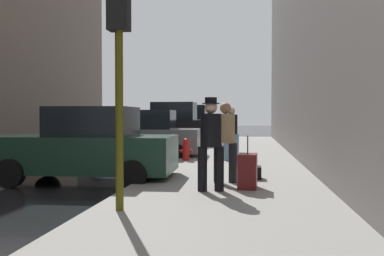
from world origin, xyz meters
TOP-DOWN VIEW (x-y plane):
  - sidewalk at (6.00, 0.00)m, footprint 4.00×40.00m
  - parked_dark_green_sedan at (2.65, 0.00)m, footprint 4.24×2.13m
  - parked_gray_coupe at (2.65, 5.47)m, footprint 4.26×2.17m
  - parked_black_suv at (2.65, 11.16)m, footprint 4.62×2.10m
  - parked_white_van at (2.65, 16.56)m, footprint 4.61×2.07m
  - parked_silver_sedan at (2.65, 22.18)m, footprint 4.23×2.12m
  - fire_hydrant at (4.45, 3.88)m, footprint 0.42×0.22m
  - traffic_light at (4.50, -3.43)m, footprint 0.32×0.32m
  - pedestrian_in_tan_coat at (5.94, -0.54)m, footprint 0.50×0.41m
  - pedestrian_in_jeans at (5.89, 4.01)m, footprint 0.53×0.48m
  - pedestrian_with_fedora at (5.72, -1.62)m, footprint 0.52×0.47m
  - rolling_suitcase at (6.42, -1.20)m, footprint 0.39×0.58m
  - duffel_bag at (6.56, 0.12)m, footprint 0.32×0.44m

SIDE VIEW (x-z plane):
  - sidewalk at x=6.00m, z-range 0.00..0.15m
  - duffel_bag at x=6.56m, z-range 0.15..0.43m
  - rolling_suitcase at x=6.42m, z-range -0.03..1.01m
  - fire_hydrant at x=4.45m, z-range 0.15..0.85m
  - parked_dark_green_sedan at x=2.65m, z-range -0.05..1.74m
  - parked_gray_coupe at x=2.65m, z-range -0.05..1.74m
  - parked_silver_sedan at x=2.65m, z-range -0.05..1.74m
  - parked_black_suv at x=2.65m, z-range -0.09..2.16m
  - parked_white_van at x=2.65m, z-range -0.09..2.16m
  - pedestrian_in_tan_coat at x=5.94m, z-range 0.25..1.96m
  - pedestrian_in_jeans at x=5.89m, z-range 0.25..1.96m
  - pedestrian_with_fedora at x=5.72m, z-range 0.25..2.02m
  - traffic_light at x=4.50m, z-range 0.96..4.56m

